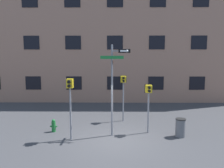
# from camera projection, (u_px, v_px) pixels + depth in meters

# --- Properties ---
(ground_plane) EXTENTS (60.00, 60.00, 0.00)m
(ground_plane) POSITION_uv_depth(u_px,v_px,m) (115.00, 140.00, 10.18)
(ground_plane) COLOR #38383A
(building_facade) EXTENTS (24.00, 0.64, 13.37)m
(building_facade) POSITION_uv_depth(u_px,v_px,m) (115.00, 22.00, 17.94)
(building_facade) COLOR #936B56
(building_facade) RESTS_ON ground_plane
(street_sign_pole) EXTENTS (1.41, 0.87, 4.42)m
(street_sign_pole) POSITION_uv_depth(u_px,v_px,m) (113.00, 83.00, 10.43)
(street_sign_pole) COLOR slate
(street_sign_pole) RESTS_ON ground_plane
(pedestrian_signal_left) EXTENTS (0.35, 0.40, 2.88)m
(pedestrian_signal_left) POSITION_uv_depth(u_px,v_px,m) (70.00, 92.00, 9.97)
(pedestrian_signal_left) COLOR slate
(pedestrian_signal_left) RESTS_ON ground_plane
(pedestrian_signal_right) EXTENTS (0.37, 0.40, 2.48)m
(pedestrian_signal_right) POSITION_uv_depth(u_px,v_px,m) (149.00, 95.00, 10.91)
(pedestrian_signal_right) COLOR slate
(pedestrian_signal_right) RESTS_ON ground_plane
(pedestrian_signal_across) EXTENTS (0.39, 0.40, 2.75)m
(pedestrian_signal_across) POSITION_uv_depth(u_px,v_px,m) (123.00, 86.00, 12.95)
(pedestrian_signal_across) COLOR slate
(pedestrian_signal_across) RESTS_ON ground_plane
(fire_hydrant) EXTENTS (0.37, 0.21, 0.66)m
(fire_hydrant) POSITION_uv_depth(u_px,v_px,m) (54.00, 126.00, 11.23)
(fire_hydrant) COLOR #196028
(fire_hydrant) RESTS_ON ground_plane
(trash_bin) EXTENTS (0.49, 0.49, 0.89)m
(trash_bin) POSITION_uv_depth(u_px,v_px,m) (180.00, 128.00, 10.53)
(trash_bin) COLOR #59595B
(trash_bin) RESTS_ON ground_plane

